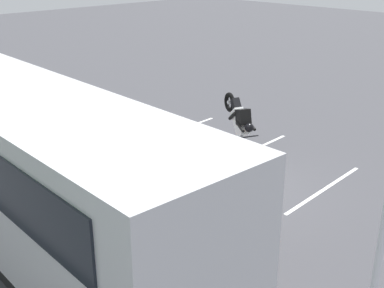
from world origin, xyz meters
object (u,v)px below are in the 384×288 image
Objects in this scene: spectator_far_left at (172,177)px; stunt_motorcycle at (240,121)px; spectator_left at (140,161)px; parked_motorcycle_dark at (81,177)px; spectator_centre at (112,152)px; traffic_cone at (237,172)px; tour_bus at (44,179)px; parked_motorcycle_silver at (196,239)px; flagpole at (378,243)px.

stunt_motorcycle is (1.41, -3.94, 0.05)m from spectator_far_left.
stunt_motorcycle reaches higher than spectator_left.
parked_motorcycle_dark is at bearing 20.01° from spectator_far_left.
spectator_centre reaches higher than traffic_cone.
tour_bus is 6.75m from stunt_motorcycle.
spectator_far_left is at bearing -179.60° from spectator_left.
parked_motorcycle_silver and parked_motorcycle_dark have the same top height.
tour_bus is at bearing 96.80° from stunt_motorcycle.
spectator_far_left is 2.62m from parked_motorcycle_dark.
flagpole reaches higher than parked_motorcycle_silver.
stunt_motorcycle is at bearing -85.77° from spectator_left.
parked_motorcycle_dark is at bearing 0.61° from parked_motorcycle_silver.
spectator_centre is at bearing 4.55° from spectator_far_left.
spectator_far_left is 6.61m from flagpole.
traffic_cone is (-1.26, 1.53, -0.74)m from stunt_motorcycle.
spectator_far_left reaches higher than traffic_cone.
tour_bus reaches higher than parked_motorcycle_silver.
traffic_cone is (-0.47, -5.15, -1.34)m from tour_bus.
spectator_left is 1.66m from parked_motorcycle_dark.
traffic_cone is at bearing -126.33° from spectator_centre.
flagpole reaches higher than spectator_far_left.
spectator_left is at bearing -146.13° from parked_motorcycle_dark.
spectator_centre is 0.99m from parked_motorcycle_dark.
stunt_motorcycle reaches higher than spectator_centre.
tour_bus is at bearing 84.80° from traffic_cone.
tour_bus is 4.63× the size of parked_motorcycle_dark.
parked_motorcycle_dark is 0.33× the size of flagpole.
tour_bus reaches higher than spectator_centre.
spectator_far_left is 0.90× the size of stunt_motorcycle.
stunt_motorcycle reaches higher than traffic_cone.
stunt_motorcycle is 9.83m from flagpole.
parked_motorcycle_dark is (2.41, 0.88, -0.51)m from spectator_far_left.
traffic_cone is (-2.27, -3.29, -0.18)m from parked_motorcycle_dark.
spectator_far_left reaches higher than parked_motorcycle_silver.
spectator_left reaches higher than traffic_cone.
parked_motorcycle_silver is at bearing 118.33° from traffic_cone.
parked_motorcycle_dark is at bearing 78.23° from stunt_motorcycle.
spectator_left is 2.77× the size of traffic_cone.
stunt_motorcycle reaches higher than spectator_far_left.
parked_motorcycle_dark is at bearing 55.38° from traffic_cone.
parked_motorcycle_dark reaches higher than traffic_cone.
tour_bus is 5.34m from traffic_cone.
spectator_left is at bearing 94.23° from stunt_motorcycle.
spectator_left is 7.59m from flagpole.
spectator_centre is 0.87× the size of parked_motorcycle_dark.
parked_motorcycle_dark is (1.80, -1.86, -1.16)m from tour_bus.
spectator_left reaches higher than spectator_far_left.
parked_motorcycle_dark is (0.38, 0.72, -0.57)m from spectator_centre.
spectator_centre is at bearing -10.48° from parked_motorcycle_silver.
spectator_centre is 0.86× the size of parked_motorcycle_silver.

